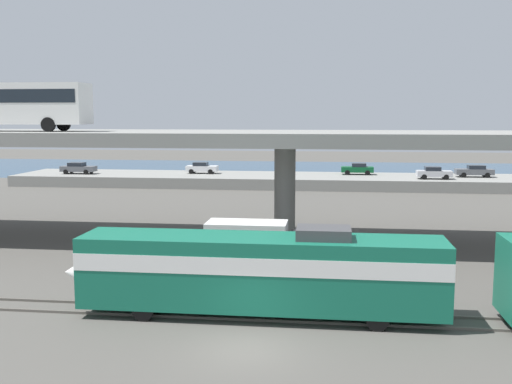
# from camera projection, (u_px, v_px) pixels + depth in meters

# --- Properties ---
(ground_plane) EXTENTS (260.00, 260.00, 0.00)m
(ground_plane) POSITION_uv_depth(u_px,v_px,m) (246.00, 349.00, 23.61)
(ground_plane) COLOR #4C4944
(rail_strip_near) EXTENTS (110.00, 0.12, 0.12)m
(rail_strip_near) POSITION_uv_depth(u_px,v_px,m) (256.00, 320.00, 26.80)
(rail_strip_near) COLOR #59544C
(rail_strip_near) RESTS_ON ground_plane
(rail_strip_far) EXTENTS (110.00, 0.12, 0.12)m
(rail_strip_far) POSITION_uv_depth(u_px,v_px,m) (260.00, 309.00, 28.27)
(rail_strip_far) COLOR #59544C
(rail_strip_far) RESTS_ON ground_plane
(train_locomotive) EXTENTS (17.57, 3.04, 4.18)m
(train_locomotive) POSITION_uv_depth(u_px,v_px,m) (243.00, 269.00, 27.35)
(train_locomotive) COLOR #14664C
(train_locomotive) RESTS_ON ground_plane
(highway_overpass) EXTENTS (96.00, 10.51, 7.97)m
(highway_overpass) POSITION_uv_depth(u_px,v_px,m) (285.00, 141.00, 42.36)
(highway_overpass) COLOR gray
(highway_overpass) RESTS_ON ground_plane
(transit_bus_on_overpass) EXTENTS (12.00, 2.68, 3.40)m
(transit_bus_on_overpass) POSITION_uv_depth(u_px,v_px,m) (6.00, 102.00, 43.07)
(transit_bus_on_overpass) COLOR silver
(transit_bus_on_overpass) RESTS_ON highway_overpass
(service_truck_west) EXTENTS (6.80, 2.46, 3.04)m
(service_truck_west) POSITION_uv_depth(u_px,v_px,m) (262.00, 246.00, 34.57)
(service_truck_west) COLOR black
(service_truck_west) RESTS_ON ground_plane
(pier_parking_lot) EXTENTS (75.58, 10.75, 1.37)m
(pier_parking_lot) POSITION_uv_depth(u_px,v_px,m) (305.00, 181.00, 77.66)
(pier_parking_lot) COLOR gray
(pier_parking_lot) RESTS_ON ground_plane
(parked_car_0) EXTENTS (4.14, 1.94, 1.50)m
(parked_car_0) POSITION_uv_depth(u_px,v_px,m) (358.00, 169.00, 78.77)
(parked_car_0) COLOR #0C4C26
(parked_car_0) RESTS_ON pier_parking_lot
(parked_car_1) EXTENTS (4.49, 1.97, 1.50)m
(parked_car_1) POSITION_uv_depth(u_px,v_px,m) (78.00, 168.00, 79.78)
(parked_car_1) COLOR #515459
(parked_car_1) RESTS_ON pier_parking_lot
(parked_car_2) EXTENTS (4.58, 1.83, 1.50)m
(parked_car_2) POSITION_uv_depth(u_px,v_px,m) (475.00, 171.00, 75.51)
(parked_car_2) COLOR #515459
(parked_car_2) RESTS_ON pier_parking_lot
(parked_car_3) EXTENTS (4.16, 1.92, 1.50)m
(parked_car_3) POSITION_uv_depth(u_px,v_px,m) (434.00, 173.00, 73.23)
(parked_car_3) COLOR #B7B7BC
(parked_car_3) RESTS_ON pier_parking_lot
(parked_car_5) EXTENTS (4.14, 1.94, 1.50)m
(parked_car_5) POSITION_uv_depth(u_px,v_px,m) (202.00, 168.00, 80.25)
(parked_car_5) COLOR silver
(parked_car_5) RESTS_ON pier_parking_lot
(harbor_water) EXTENTS (140.00, 36.00, 0.01)m
(harbor_water) POSITION_uv_depth(u_px,v_px,m) (311.00, 170.00, 100.39)
(harbor_water) COLOR navy
(harbor_water) RESTS_ON ground_plane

